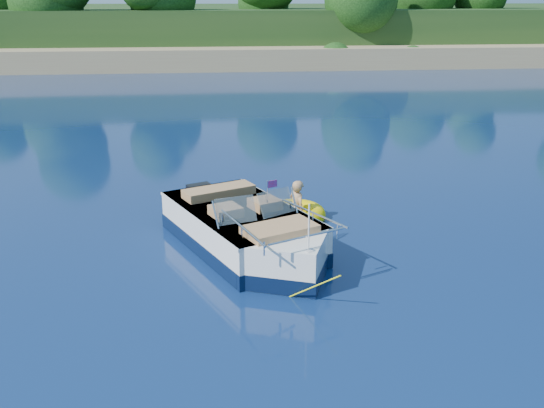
{
  "coord_description": "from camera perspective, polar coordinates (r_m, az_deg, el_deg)",
  "views": [
    {
      "loc": [
        -0.51,
        -8.38,
        4.86
      ],
      "look_at": [
        0.77,
        3.3,
        0.85
      ],
      "focal_mm": 40.0,
      "sensor_mm": 36.0,
      "label": 1
    }
  ],
  "objects": [
    {
      "name": "tow_tube",
      "position": [
        14.05,
        2.08,
        -0.96
      ],
      "size": [
        1.58,
        1.58,
        0.39
      ],
      "rotation": [
        0.0,
        0.0,
        0.07
      ],
      "color": "#FFD900",
      "rests_on": "ground"
    },
    {
      "name": "ground",
      "position": [
        9.7,
        -2.45,
        -11.24
      ],
      "size": [
        160.0,
        160.0,
        0.0
      ],
      "primitive_type": "plane",
      "color": "#0A1947",
      "rests_on": "ground"
    },
    {
      "name": "boy",
      "position": [
        14.03,
        2.23,
        -1.43
      ],
      "size": [
        0.66,
        0.84,
        1.51
      ],
      "primitive_type": "imported",
      "rotation": [
        0.0,
        -0.17,
        2.04
      ],
      "color": "tan",
      "rests_on": "ground"
    },
    {
      "name": "motorboat",
      "position": [
        12.12,
        -2.18,
        -2.95
      ],
      "size": [
        3.41,
        5.21,
        1.86
      ],
      "rotation": [
        0.0,
        0.0,
        0.42
      ],
      "color": "white",
      "rests_on": "ground"
    },
    {
      "name": "shoreline",
      "position": [
        72.26,
        -6.07,
        15.65
      ],
      "size": [
        170.0,
        59.0,
        6.0
      ],
      "color": "#9B815A",
      "rests_on": "ground"
    }
  ]
}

